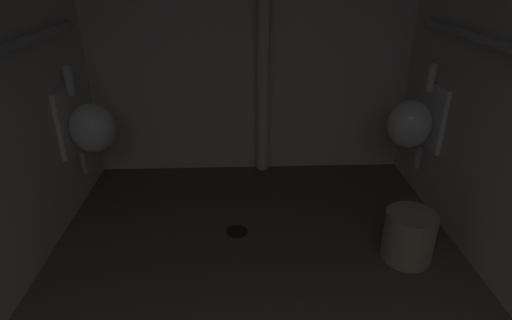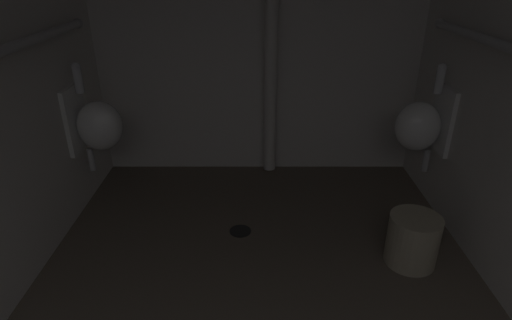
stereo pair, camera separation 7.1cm
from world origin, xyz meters
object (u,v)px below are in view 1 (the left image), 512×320
object	(u,v)px
urinal_left_mid	(89,127)
floor_drain	(237,231)
urinal_right_mid	(413,123)
standpipe_back_wall	(263,24)
waste_bin	(409,236)

from	to	relation	value
urinal_left_mid	floor_drain	xyz separation A→B (m)	(0.97, -0.38, -0.59)
urinal_right_mid	standpipe_back_wall	xyz separation A→B (m)	(-0.99, 0.49, 0.58)
standpipe_back_wall	floor_drain	world-z (taller)	standpipe_back_wall
urinal_right_mid	floor_drain	bearing A→B (deg)	-162.77
floor_drain	waste_bin	xyz separation A→B (m)	(0.99, -0.30, 0.15)
urinal_right_mid	floor_drain	world-z (taller)	urinal_right_mid
standpipe_back_wall	floor_drain	distance (m)	1.47
waste_bin	standpipe_back_wall	bearing A→B (deg)	123.91
urinal_right_mid	waste_bin	xyz separation A→B (m)	(-0.21, -0.67, -0.44)
urinal_left_mid	floor_drain	world-z (taller)	urinal_left_mid
floor_drain	urinal_right_mid	bearing A→B (deg)	17.23
urinal_left_mid	floor_drain	size ratio (longest dim) A/B	5.39
urinal_left_mid	floor_drain	bearing A→B (deg)	-21.66
urinal_left_mid	waste_bin	world-z (taller)	urinal_left_mid
urinal_right_mid	standpipe_back_wall	size ratio (longest dim) A/B	0.33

